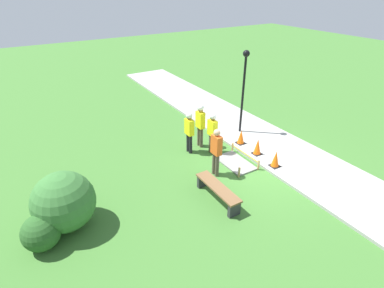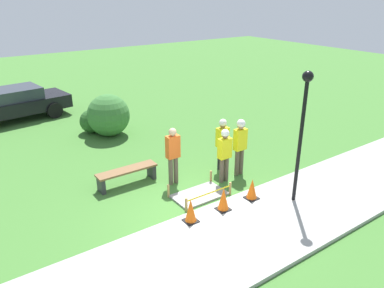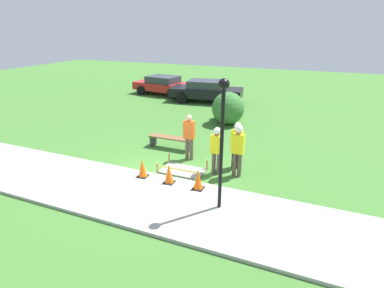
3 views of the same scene
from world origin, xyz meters
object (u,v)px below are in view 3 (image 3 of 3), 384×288
object	(u,v)px
lamppost_near	(222,126)
worker_assistant	(217,147)
parked_car_red	(163,85)
traffic_cone_far_patch	(169,174)
worker_supervisor	(238,146)
traffic_cone_near_patch	(142,168)
parked_car_black	(206,90)
worker_trainee	(237,142)
traffic_cone_sidewalk_edge	(198,180)
bystander_in_orange_shirt	(189,135)
park_bench	(170,140)

from	to	relation	value
lamppost_near	worker_assistant	bearing A→B (deg)	110.44
parked_car_red	lamppost_near	bearing A→B (deg)	-49.48
traffic_cone_far_patch	worker_supervisor	size ratio (longest dim) A/B	0.35
traffic_cone_far_patch	traffic_cone_near_patch	bearing A→B (deg)	177.37
lamppost_near	parked_car_black	world-z (taller)	lamppost_near
worker_assistant	parked_car_black	xyz separation A→B (m)	(-3.99, 10.03, -0.24)
worker_trainee	traffic_cone_sidewalk_edge	bearing A→B (deg)	-107.06
parked_car_black	worker_assistant	bearing A→B (deg)	-75.34
worker_trainee	bystander_in_orange_shirt	bearing A→B (deg)	178.86
worker_assistant	lamppost_near	size ratio (longest dim) A/B	0.48
bystander_in_orange_shirt	parked_car_black	xyz separation A→B (m)	(-2.65, 9.26, -0.25)
traffic_cone_near_patch	worker_trainee	world-z (taller)	worker_trainee
traffic_cone_far_patch	park_bench	distance (m)	3.19
traffic_cone_far_patch	parked_car_red	size ratio (longest dim) A/B	0.14
parked_car_black	worker_supervisor	bearing A→B (deg)	-71.73
worker_trainee	lamppost_near	world-z (taller)	lamppost_near
traffic_cone_near_patch	parked_car_black	xyz separation A→B (m)	(-1.84, 11.34, 0.36)
traffic_cone_sidewalk_edge	worker_assistant	xyz separation A→B (m)	(0.13, 1.37, 0.61)
traffic_cone_far_patch	worker_trainee	xyz separation A→B (m)	(1.65, 2.09, 0.60)
worker_supervisor	lamppost_near	world-z (taller)	lamppost_near
traffic_cone_sidewalk_edge	worker_supervisor	size ratio (longest dim) A/B	0.32
traffic_cone_far_patch	traffic_cone_sidewalk_edge	distance (m)	1.01
traffic_cone_far_patch	worker_supervisor	bearing A→B (deg)	38.44
parked_car_red	worker_supervisor	bearing A→B (deg)	-44.77
traffic_cone_far_patch	bystander_in_orange_shirt	distance (m)	2.22
traffic_cone_far_patch	worker_trainee	bearing A→B (deg)	51.69
traffic_cone_sidewalk_edge	worker_supervisor	world-z (taller)	worker_supervisor
worker_supervisor	worker_trainee	bearing A→B (deg)	106.85
traffic_cone_sidewalk_edge	parked_car_red	size ratio (longest dim) A/B	0.13
worker_assistant	bystander_in_orange_shirt	xyz separation A→B (m)	(-1.34, 0.77, 0.01)
traffic_cone_far_patch	worker_assistant	xyz separation A→B (m)	(1.14, 1.36, 0.59)
lamppost_near	worker_supervisor	bearing A→B (deg)	91.94
traffic_cone_near_patch	worker_trainee	bearing A→B (deg)	37.56
lamppost_near	bystander_in_orange_shirt	bearing A→B (deg)	126.57
park_bench	parked_car_red	xyz separation A→B (m)	(-5.28, 9.49, 0.37)
traffic_cone_near_patch	worker_trainee	xyz separation A→B (m)	(2.66, 2.05, 0.61)
worker_trainee	lamppost_near	distance (m)	3.18
traffic_cone_sidewalk_edge	parked_car_black	size ratio (longest dim) A/B	0.12
traffic_cone_near_patch	traffic_cone_far_patch	world-z (taller)	traffic_cone_far_patch
worker_trainee	worker_supervisor	bearing A→B (deg)	-73.15
lamppost_near	parked_car_black	xyz separation A→B (m)	(-4.77, 12.11, -1.69)
traffic_cone_near_patch	traffic_cone_sidewalk_edge	xyz separation A→B (m)	(2.02, -0.06, -0.01)
traffic_cone_far_patch	park_bench	world-z (taller)	traffic_cone_far_patch
traffic_cone_sidewalk_edge	worker_trainee	world-z (taller)	worker_trainee
park_bench	lamppost_near	distance (m)	5.31
traffic_cone_near_patch	worker_assistant	xyz separation A→B (m)	(2.15, 1.32, 0.60)
bystander_in_orange_shirt	lamppost_near	world-z (taller)	lamppost_near
bystander_in_orange_shirt	parked_car_red	distance (m)	12.10
worker_supervisor	worker_assistant	xyz separation A→B (m)	(-0.70, -0.10, -0.10)
traffic_cone_sidewalk_edge	lamppost_near	distance (m)	2.37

